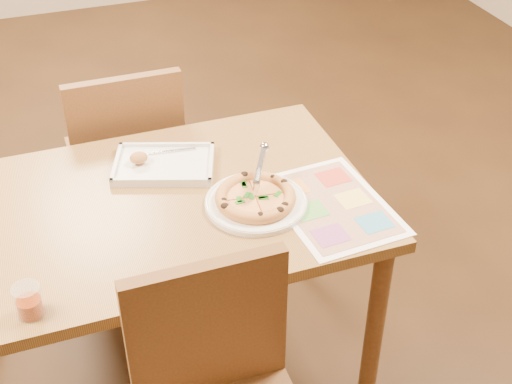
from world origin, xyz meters
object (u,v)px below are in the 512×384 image
object	(u,v)px
chair_far	(126,146)
plate	(256,203)
pizza_cutter	(259,171)
glass_tumbler	(29,303)
dining_table	(162,225)
appetizer_tray	(162,165)
menu	(332,205)
pizza	(255,198)

from	to	relation	value
chair_far	plate	world-z (taller)	chair_far
pizza_cutter	glass_tumbler	size ratio (longest dim) A/B	1.71
dining_table	plate	world-z (taller)	plate
appetizer_tray	glass_tumbler	distance (m)	0.71
plate	glass_tumbler	distance (m)	0.73
plate	menu	world-z (taller)	plate
pizza_cutter	pizza	bearing A→B (deg)	178.51
dining_table	menu	xyz separation A→B (m)	(0.49, -0.19, 0.09)
glass_tumbler	pizza	bearing A→B (deg)	19.03
chair_far	menu	bearing A→B (deg)	121.90
dining_table	chair_far	world-z (taller)	chair_far
pizza_cutter	plate	bearing A→B (deg)	-179.77
appetizer_tray	menu	size ratio (longest dim) A/B	0.85
dining_table	pizza	world-z (taller)	pizza
dining_table	plate	xyz separation A→B (m)	(0.28, -0.11, 0.09)
pizza	pizza_cutter	bearing A→B (deg)	57.55
chair_far	dining_table	bearing A→B (deg)	90.00
dining_table	pizza_cutter	distance (m)	0.36
dining_table	pizza	xyz separation A→B (m)	(0.27, -0.11, 0.11)
pizza_cutter	glass_tumbler	distance (m)	0.77
dining_table	appetizer_tray	size ratio (longest dim) A/B	3.46
pizza	pizza_cutter	distance (m)	0.08
dining_table	chair_far	size ratio (longest dim) A/B	2.77
chair_far	pizza_cutter	size ratio (longest dim) A/B	3.04
pizza	dining_table	bearing A→B (deg)	158.65
pizza_cutter	appetizer_tray	distance (m)	0.36
appetizer_tray	menu	world-z (taller)	appetizer_tray
dining_table	appetizer_tray	world-z (taller)	appetizer_tray
dining_table	glass_tumbler	size ratio (longest dim) A/B	14.38
pizza	glass_tumbler	distance (m)	0.73
dining_table	pizza_cutter	world-z (taller)	pizza_cutter
menu	glass_tumbler	bearing A→B (deg)	-170.24
appetizer_tray	pizza	bearing A→B (deg)	-53.08
pizza	menu	world-z (taller)	pizza
chair_far	glass_tumbler	size ratio (longest dim) A/B	5.20
pizza	appetizer_tray	world-z (taller)	appetizer_tray
pizza	menu	distance (m)	0.23
pizza	plate	bearing A→B (deg)	-16.02
chair_far	appetizer_tray	distance (m)	0.45
plate	appetizer_tray	size ratio (longest dim) A/B	0.83
dining_table	plate	size ratio (longest dim) A/B	4.17
chair_far	pizza	xyz separation A→B (m)	(0.27, -0.71, 0.18)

